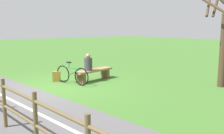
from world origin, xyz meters
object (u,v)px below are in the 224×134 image
at_px(backpack, 57,76).
at_px(bicycle, 72,75).
at_px(bench, 94,73).
at_px(tree_by_path, 222,42).
at_px(person_seated, 88,63).

bearing_deg(backpack, bicycle, 108.48).
relative_size(bench, backpack, 4.62).
distance_m(bench, tree_by_path, 5.11).
bearing_deg(tree_by_path, bench, -51.00).
distance_m(person_seated, tree_by_path, 5.16).
xyz_separation_m(bench, bicycle, (1.04, 0.01, 0.04)).
distance_m(bicycle, backpack, 0.88).
xyz_separation_m(bicycle, tree_by_path, (-4.14, 3.82, 1.31)).
height_order(person_seated, tree_by_path, tree_by_path).
relative_size(bench, bicycle, 1.19).
bearing_deg(bicycle, tree_by_path, 30.24).
height_order(bench, bicycle, bicycle).
distance_m(person_seated, bicycle, 0.83).
bearing_deg(backpack, person_seated, 138.96).
bearing_deg(backpack, bench, 148.25).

